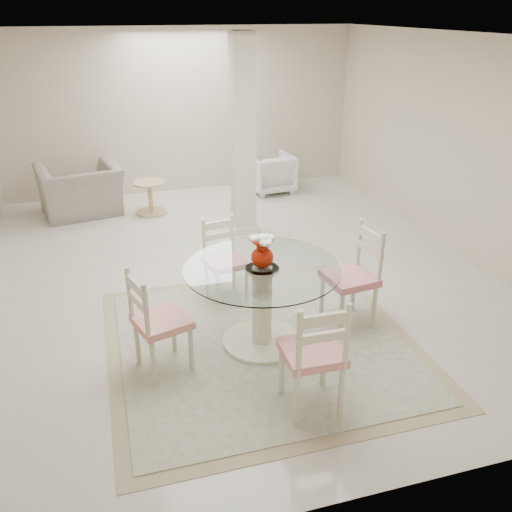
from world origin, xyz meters
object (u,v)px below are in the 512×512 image
object	(u,v)px
recliner_taupe	(80,190)
armchair_white	(271,173)
dining_chair_north	(223,254)
dining_chair_west	(154,315)
dining_table	(262,306)
dining_chair_south	(316,348)
column	(243,138)
red_vase	(262,252)
side_table	(151,199)
dining_chair_east	(357,269)

from	to	relation	value
recliner_taupe	armchair_white	world-z (taller)	recliner_taupe
dining_chair_north	recliner_taupe	size ratio (longest dim) A/B	0.86
armchair_white	dining_chair_west	bearing A→B (deg)	56.24
dining_table	armchair_white	size ratio (longest dim) A/B	1.96
dining_chair_north	dining_chair_south	distance (m)	2.04
column	red_vase	size ratio (longest dim) A/B	8.60
red_vase	dining_table	bearing A→B (deg)	161.57
column	dining_chair_south	bearing A→B (deg)	-96.91
recliner_taupe	dining_table	bearing A→B (deg)	99.87
column	red_vase	xyz separation A→B (m)	(-0.59, -2.89, -0.37)
dining_table	side_table	distance (m)	4.03
dining_chair_west	armchair_white	distance (m)	5.32
side_table	armchair_white	bearing A→B (deg)	14.18
armchair_white	column	bearing A→B (deg)	55.06
dining_chair_north	dining_chair_south	size ratio (longest dim) A/B	0.89
dining_chair_east	dining_chair_south	distance (m)	1.46
dining_chair_north	dining_chair_south	world-z (taller)	dining_chair_south
dining_table	dining_chair_west	size ratio (longest dim) A/B	1.32
dining_chair_south	dining_chair_west	bearing A→B (deg)	-36.65
dining_table	side_table	world-z (taller)	dining_table
column	recliner_taupe	world-z (taller)	column
dining_chair_south	armchair_white	xyz separation A→B (m)	(1.40, 5.54, -0.27)
dining_chair_north	recliner_taupe	bearing A→B (deg)	103.93
dining_chair_east	recliner_taupe	world-z (taller)	dining_chair_east
side_table	dining_chair_north	bearing A→B (deg)	-80.82
dining_table	column	bearing A→B (deg)	78.38
dining_table	red_vase	size ratio (longest dim) A/B	4.56
column	recliner_taupe	size ratio (longest dim) A/B	2.28
dining_table	armchair_white	bearing A→B (deg)	71.37
dining_table	dining_chair_west	xyz separation A→B (m)	(-1.01, -0.14, 0.15)
dining_chair_east	dining_chair_south	world-z (taller)	dining_chair_east
dining_table	recliner_taupe	distance (m)	4.57
red_vase	dining_chair_north	world-z (taller)	red_vase
side_table	dining_chair_west	bearing A→B (deg)	-95.45
dining_chair_east	recliner_taupe	distance (m)	4.92
red_vase	side_table	bearing A→B (deg)	98.81
dining_chair_south	side_table	xyz separation A→B (m)	(-0.74, 5.00, -0.36)
red_vase	recliner_taupe	size ratio (longest dim) A/B	0.26
red_vase	dining_chair_east	size ratio (longest dim) A/B	0.27
dining_chair_north	recliner_taupe	xyz separation A→B (m)	(-1.52, 3.26, -0.15)
dining_chair_west	dining_chair_north	bearing A→B (deg)	-54.20
column	dining_chair_south	xyz separation A→B (m)	(-0.47, -3.91, -0.75)
dining_chair_west	dining_chair_south	distance (m)	1.43
red_vase	dining_chair_south	size ratio (longest dim) A/B	0.28
recliner_taupe	side_table	bearing A→B (deg)	153.51
dining_chair_east	dining_chair_south	bearing A→B (deg)	-45.20
red_vase	recliner_taupe	distance (m)	4.61
column	dining_chair_east	xyz separation A→B (m)	(0.42, -2.76, -0.74)
dining_chair_south	dining_table	bearing A→B (deg)	-82.19
dining_chair_north	dining_chair_west	xyz separation A→B (m)	(-0.87, -1.15, 0.04)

